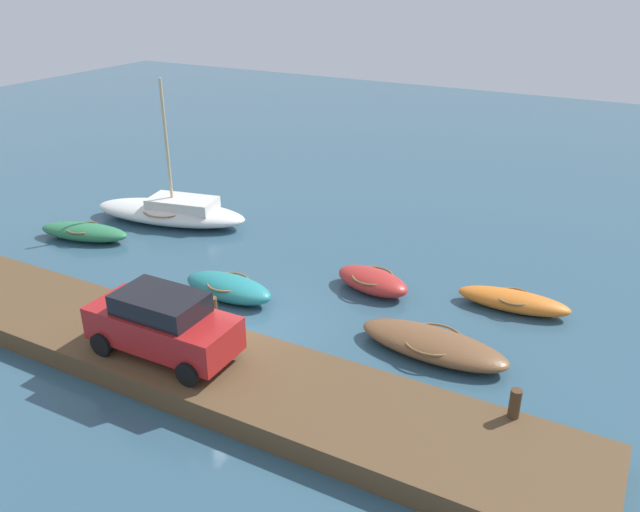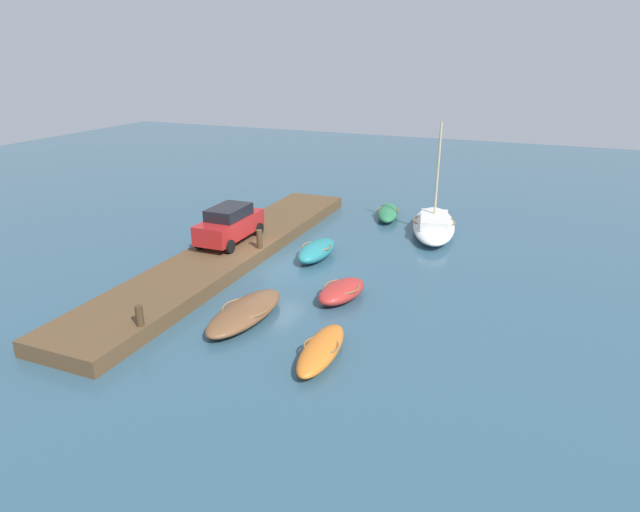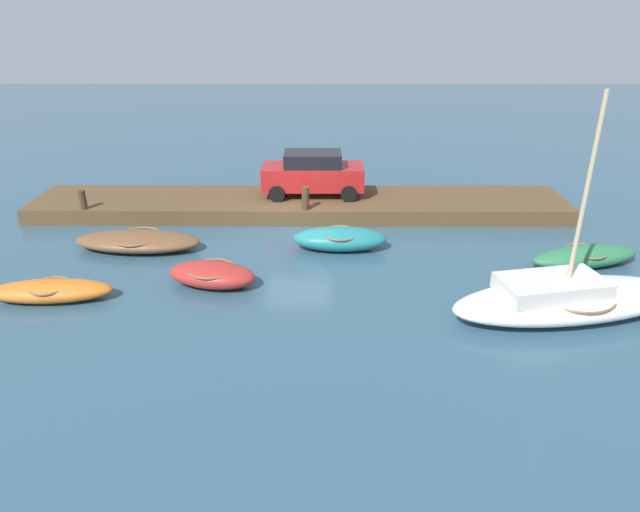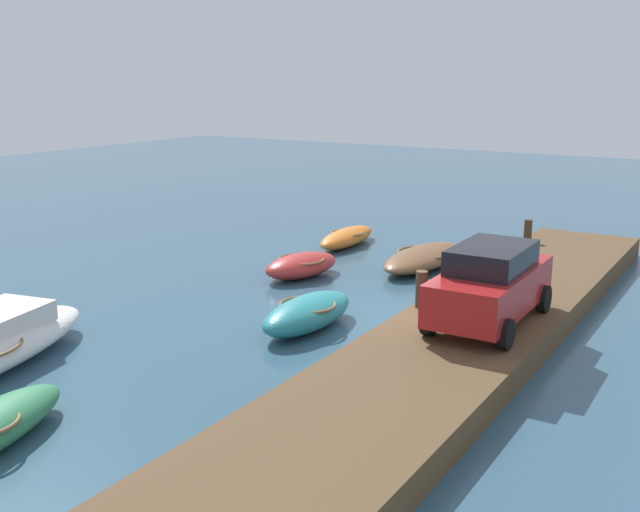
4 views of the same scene
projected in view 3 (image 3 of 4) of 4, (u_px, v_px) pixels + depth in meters
The scene contains 11 objects.
ground_plane at pixel (297, 233), 20.84m from camera, with size 84.00×84.00×0.00m, color #33566B.
dock_platform at pixel (300, 205), 22.82m from camera, with size 21.33×3.35×0.61m, color brown.
motorboat_brown at pixel (138, 241), 19.30m from camera, with size 4.41×1.87×0.63m.
rowboat_green at pixel (585, 256), 18.11m from camera, with size 3.92×2.04×0.66m.
rowboat_orange at pixel (51, 291), 16.01m from camera, with size 3.56×1.33×0.60m.
dinghy_red at pixel (212, 274), 16.83m from camera, with size 2.91×1.88×0.71m.
sailboat_white at pixel (567, 298), 15.23m from camera, with size 7.06×3.55×5.98m.
rowboat_teal at pixel (340, 239), 19.29m from camera, with size 3.25×1.41×0.79m.
mooring_post_west at pixel (305, 198), 21.22m from camera, with size 0.28×0.28×0.89m, color #47331E.
mooring_post_mid_west at pixel (83, 200), 21.30m from camera, with size 0.26×0.26×0.73m, color #47331E.
parked_car at pixel (313, 173), 22.62m from camera, with size 4.08×1.90×1.77m.
Camera 3 is at (-0.98, 19.34, 7.80)m, focal length 31.53 mm.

